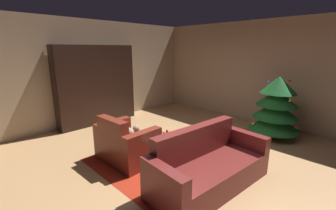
{
  "coord_description": "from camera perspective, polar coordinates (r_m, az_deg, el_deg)",
  "views": [
    {
      "loc": [
        2.62,
        -2.84,
        2.02
      ],
      "look_at": [
        -0.27,
        0.03,
        0.99
      ],
      "focal_mm": 23.92,
      "sensor_mm": 36.0,
      "label": 1
    }
  ],
  "objects": [
    {
      "name": "armchair_red",
      "position": [
        4.24,
        -10.7,
        -9.84
      ],
      "size": [
        1.09,
        0.8,
        0.87
      ],
      "color": "maroon",
      "rests_on": "ground"
    },
    {
      "name": "coffee_table",
      "position": [
        4.12,
        0.91,
        -9.31
      ],
      "size": [
        0.76,
        0.76,
        0.42
      ],
      "color": "black",
      "rests_on": "ground"
    },
    {
      "name": "area_rug",
      "position": [
        4.17,
        -0.02,
        -14.76
      ],
      "size": [
        2.56,
        2.11,
        0.01
      ],
      "primitive_type": "cube",
      "color": "maroon",
      "rests_on": "ground"
    },
    {
      "name": "decorated_tree",
      "position": [
        5.72,
        25.84,
        -0.43
      ],
      "size": [
        1.11,
        1.11,
        1.42
      ],
      "color": "brown",
      "rests_on": "ground"
    },
    {
      "name": "bookshelf_unit",
      "position": [
        6.41,
        -16.68,
        4.84
      ],
      "size": [
        0.35,
        2.17,
        2.11
      ],
      "color": "black",
      "rests_on": "ground"
    },
    {
      "name": "wall_left",
      "position": [
        6.53,
        -18.98,
        7.84
      ],
      "size": [
        0.06,
        6.62,
        2.77
      ],
      "primitive_type": "cube",
      "color": "tan",
      "rests_on": "ground"
    },
    {
      "name": "bottle_on_table",
      "position": [
        3.89,
        -0.26,
        -8.57
      ],
      "size": [
        0.08,
        0.08,
        0.26
      ],
      "color": "#612818",
      "rests_on": "coffee_table"
    },
    {
      "name": "wall_back",
      "position": [
        6.69,
        22.14,
        7.7
      ],
      "size": [
        6.52,
        0.06,
        2.77
      ],
      "primitive_type": "cube",
      "color": "tan",
      "rests_on": "ground"
    },
    {
      "name": "ground_plane",
      "position": [
        4.36,
        2.31,
        -13.44
      ],
      "size": [
        7.8,
        7.8,
        0.0
      ],
      "primitive_type": "plane",
      "color": "tan"
    },
    {
      "name": "book_stack_on_table",
      "position": [
        4.06,
        0.01,
        -7.97
      ],
      "size": [
        0.21,
        0.18,
        0.15
      ],
      "color": "#43823F",
      "rests_on": "coffee_table"
    },
    {
      "name": "couch_red",
      "position": [
        3.54,
        10.1,
        -15.24
      ],
      "size": [
        0.97,
        2.02,
        0.86
      ],
      "color": "maroon",
      "rests_on": "ground"
    }
  ]
}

